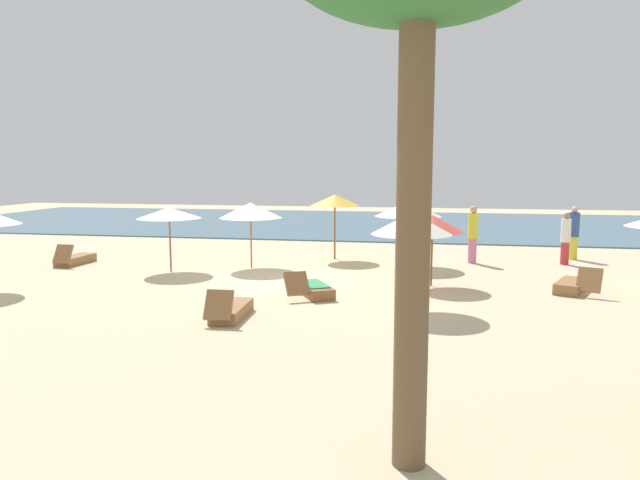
{
  "coord_description": "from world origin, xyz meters",
  "views": [
    {
      "loc": [
        3.86,
        -15.7,
        3.3
      ],
      "look_at": [
        0.73,
        1.1,
        1.1
      ],
      "focal_mm": 32.85,
      "sensor_mm": 36.0,
      "label": 1
    }
  ],
  "objects_px": {
    "umbrella_3": "(169,213)",
    "person_0": "(574,233)",
    "umbrella_0": "(251,210)",
    "umbrella_1": "(412,224)",
    "lounger_0": "(230,310)",
    "lounger_3": "(313,289)",
    "person_1": "(473,234)",
    "lounger_1": "(573,285)",
    "umbrella_4": "(335,200)",
    "umbrella_2": "(432,224)",
    "lounger_2": "(74,259)",
    "person_2": "(566,238)"
  },
  "relations": [
    {
      "from": "umbrella_3",
      "to": "lounger_0",
      "type": "bearing_deg",
      "value": -53.73
    },
    {
      "from": "umbrella_4",
      "to": "umbrella_2",
      "type": "bearing_deg",
      "value": -50.8
    },
    {
      "from": "person_1",
      "to": "lounger_1",
      "type": "bearing_deg",
      "value": -61.53
    },
    {
      "from": "person_1",
      "to": "umbrella_3",
      "type": "bearing_deg",
      "value": -160.55
    },
    {
      "from": "umbrella_0",
      "to": "lounger_0",
      "type": "relative_size",
      "value": 1.26
    },
    {
      "from": "umbrella_3",
      "to": "lounger_2",
      "type": "relative_size",
      "value": 1.2
    },
    {
      "from": "umbrella_2",
      "to": "umbrella_4",
      "type": "relative_size",
      "value": 0.86
    },
    {
      "from": "umbrella_0",
      "to": "person_1",
      "type": "xyz_separation_m",
      "value": [
        7.08,
        2.22,
        -0.87
      ]
    },
    {
      "from": "lounger_2",
      "to": "person_0",
      "type": "distance_m",
      "value": 17.13
    },
    {
      "from": "umbrella_3",
      "to": "person_0",
      "type": "distance_m",
      "value": 13.76
    },
    {
      "from": "lounger_3",
      "to": "person_2",
      "type": "relative_size",
      "value": 1.02
    },
    {
      "from": "umbrella_1",
      "to": "lounger_1",
      "type": "xyz_separation_m",
      "value": [
        4.13,
        2.65,
        -1.81
      ]
    },
    {
      "from": "umbrella_1",
      "to": "person_1",
      "type": "distance_m",
      "value": 7.15
    },
    {
      "from": "umbrella_4",
      "to": "person_2",
      "type": "relative_size",
      "value": 1.31
    },
    {
      "from": "umbrella_1",
      "to": "lounger_3",
      "type": "distance_m",
      "value": 3.19
    },
    {
      "from": "umbrella_3",
      "to": "person_1",
      "type": "relative_size",
      "value": 1.03
    },
    {
      "from": "umbrella_2",
      "to": "person_1",
      "type": "xyz_separation_m",
      "value": [
        1.37,
        4.1,
        -0.73
      ]
    },
    {
      "from": "umbrella_2",
      "to": "lounger_2",
      "type": "height_order",
      "value": "umbrella_2"
    },
    {
      "from": "umbrella_2",
      "to": "umbrella_0",
      "type": "bearing_deg",
      "value": 161.77
    },
    {
      "from": "umbrella_0",
      "to": "umbrella_4",
      "type": "xyz_separation_m",
      "value": [
        2.37,
        2.21,
        0.21
      ]
    },
    {
      "from": "person_2",
      "to": "person_1",
      "type": "bearing_deg",
      "value": -174.93
    },
    {
      "from": "umbrella_0",
      "to": "umbrella_2",
      "type": "distance_m",
      "value": 6.01
    },
    {
      "from": "lounger_0",
      "to": "lounger_3",
      "type": "relative_size",
      "value": 0.94
    },
    {
      "from": "umbrella_3",
      "to": "lounger_1",
      "type": "xyz_separation_m",
      "value": [
        11.63,
        -0.89,
        -1.65
      ]
    },
    {
      "from": "umbrella_1",
      "to": "lounger_3",
      "type": "xyz_separation_m",
      "value": [
        -2.45,
        0.93,
        -1.81
      ]
    },
    {
      "from": "person_1",
      "to": "umbrella_4",
      "type": "bearing_deg",
      "value": -179.9
    },
    {
      "from": "umbrella_3",
      "to": "umbrella_4",
      "type": "relative_size",
      "value": 0.88
    },
    {
      "from": "lounger_1",
      "to": "person_2",
      "type": "relative_size",
      "value": 1.0
    },
    {
      "from": "person_1",
      "to": "person_0",
      "type": "bearing_deg",
      "value": 22.28
    },
    {
      "from": "umbrella_2",
      "to": "lounger_3",
      "type": "bearing_deg",
      "value": -148.38
    },
    {
      "from": "person_2",
      "to": "umbrella_4",
      "type": "bearing_deg",
      "value": -177.96
    },
    {
      "from": "person_1",
      "to": "person_2",
      "type": "distance_m",
      "value": 3.02
    },
    {
      "from": "umbrella_0",
      "to": "umbrella_2",
      "type": "xyz_separation_m",
      "value": [
        5.71,
        -1.88,
        -0.14
      ]
    },
    {
      "from": "umbrella_2",
      "to": "lounger_0",
      "type": "distance_m",
      "value": 6.23
    },
    {
      "from": "umbrella_2",
      "to": "lounger_3",
      "type": "distance_m",
      "value": 3.78
    },
    {
      "from": "umbrella_3",
      "to": "person_2",
      "type": "bearing_deg",
      "value": 16.11
    },
    {
      "from": "umbrella_2",
      "to": "person_1",
      "type": "distance_m",
      "value": 4.38
    },
    {
      "from": "umbrella_1",
      "to": "lounger_3",
      "type": "bearing_deg",
      "value": 159.23
    },
    {
      "from": "lounger_2",
      "to": "person_0",
      "type": "relative_size",
      "value": 0.89
    },
    {
      "from": "umbrella_1",
      "to": "umbrella_2",
      "type": "relative_size",
      "value": 1.14
    },
    {
      "from": "umbrella_4",
      "to": "person_0",
      "type": "xyz_separation_m",
      "value": [
        8.23,
        1.45,
        -1.13
      ]
    },
    {
      "from": "umbrella_1",
      "to": "umbrella_4",
      "type": "bearing_deg",
      "value": 112.65
    },
    {
      "from": "lounger_1",
      "to": "lounger_2",
      "type": "bearing_deg",
      "value": 174.52
    },
    {
      "from": "lounger_1",
      "to": "lounger_3",
      "type": "bearing_deg",
      "value": -165.38
    },
    {
      "from": "person_2",
      "to": "lounger_3",
      "type": "bearing_deg",
      "value": -139.85
    },
    {
      "from": "umbrella_3",
      "to": "person_0",
      "type": "bearing_deg",
      "value": 20.24
    },
    {
      "from": "lounger_0",
      "to": "lounger_3",
      "type": "bearing_deg",
      "value": 61.24
    },
    {
      "from": "umbrella_1",
      "to": "lounger_0",
      "type": "xyz_separation_m",
      "value": [
        -3.8,
        -1.52,
        -1.81
      ]
    },
    {
      "from": "umbrella_0",
      "to": "umbrella_1",
      "type": "height_order",
      "value": "umbrella_1"
    },
    {
      "from": "umbrella_0",
      "to": "umbrella_3",
      "type": "bearing_deg",
      "value": -154.52
    }
  ]
}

